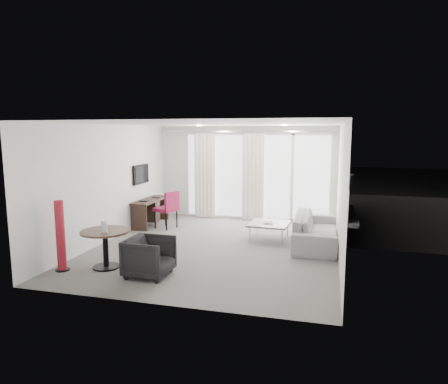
% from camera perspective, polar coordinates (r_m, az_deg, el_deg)
% --- Properties ---
extents(floor, '(5.00, 6.00, 0.00)m').
position_cam_1_polar(floor, '(8.62, -1.03, -7.82)').
color(floor, slate).
rests_on(floor, ground).
extents(ceiling, '(5.00, 6.00, 0.00)m').
position_cam_1_polar(ceiling, '(8.28, -1.08, 9.72)').
color(ceiling, white).
rests_on(ceiling, ground).
extents(wall_left, '(0.00, 6.00, 2.60)m').
position_cam_1_polar(wall_left, '(9.34, -15.97, 1.27)').
color(wall_left, silver).
rests_on(wall_left, ground).
extents(wall_right, '(0.00, 6.00, 2.60)m').
position_cam_1_polar(wall_right, '(8.04, 16.35, 0.12)').
color(wall_right, silver).
rests_on(wall_right, ground).
extents(wall_front, '(5.00, 0.00, 2.60)m').
position_cam_1_polar(wall_front, '(5.57, -9.51, -3.28)').
color(wall_front, silver).
rests_on(wall_front, ground).
extents(window_panel, '(4.00, 0.02, 2.38)m').
position_cam_1_polar(window_panel, '(11.19, 4.61, 2.20)').
color(window_panel, white).
rests_on(window_panel, ground).
extents(window_frame, '(4.10, 0.06, 2.44)m').
position_cam_1_polar(window_frame, '(11.17, 4.60, 2.19)').
color(window_frame, white).
rests_on(window_frame, ground).
extents(curtain_left, '(0.60, 0.20, 2.38)m').
position_cam_1_polar(curtain_left, '(11.37, -2.75, 2.32)').
color(curtain_left, white).
rests_on(curtain_left, ground).
extents(curtain_right, '(0.60, 0.20, 2.38)m').
position_cam_1_polar(curtain_right, '(11.03, 4.20, 2.12)').
color(curtain_right, white).
rests_on(curtain_right, ground).
extents(curtain_track, '(4.80, 0.04, 0.04)m').
position_cam_1_polar(curtain_track, '(11.01, 2.98, 8.63)').
color(curtain_track, '#B2B2B7').
rests_on(curtain_track, ceiling).
extents(downlight_a, '(0.12, 0.12, 0.02)m').
position_cam_1_polar(downlight_a, '(10.07, -3.55, 9.44)').
color(downlight_a, '#FFE0B2').
rests_on(downlight_a, ceiling).
extents(downlight_b, '(0.12, 0.12, 0.02)m').
position_cam_1_polar(downlight_b, '(9.62, 8.58, 9.40)').
color(downlight_b, '#FFE0B2').
rests_on(downlight_b, ceiling).
extents(desk, '(0.45, 1.45, 0.68)m').
position_cam_1_polar(desk, '(10.72, -10.45, -2.85)').
color(desk, black).
rests_on(desk, floor).
extents(tv, '(0.05, 0.80, 0.50)m').
position_cam_1_polar(tv, '(10.58, -11.78, 2.50)').
color(tv, black).
rests_on(tv, wall_left).
extents(desk_chair, '(0.66, 0.64, 0.95)m').
position_cam_1_polar(desk_chair, '(10.27, -8.31, -2.51)').
color(desk_chair, maroon).
rests_on(desk_chair, floor).
extents(round_table, '(1.05, 1.05, 0.69)m').
position_cam_1_polar(round_table, '(7.56, -16.55, -7.83)').
color(round_table, '#463024').
rests_on(round_table, floor).
extents(menu_card, '(0.11, 0.03, 0.20)m').
position_cam_1_polar(menu_card, '(7.32, -16.74, -5.33)').
color(menu_card, white).
rests_on(menu_card, round_table).
extents(red_lamp, '(0.26, 0.26, 1.26)m').
position_cam_1_polar(red_lamp, '(7.60, -22.32, -5.82)').
color(red_lamp, maroon).
rests_on(red_lamp, floor).
extents(tub_armchair, '(0.76, 0.74, 0.67)m').
position_cam_1_polar(tub_armchair, '(6.97, -10.61, -9.08)').
color(tub_armchair, black).
rests_on(tub_armchair, floor).
extents(coffee_table, '(0.93, 0.93, 0.39)m').
position_cam_1_polar(coffee_table, '(9.18, 6.44, -5.59)').
color(coffee_table, gray).
rests_on(coffee_table, floor).
extents(remote, '(0.12, 0.17, 0.02)m').
position_cam_1_polar(remote, '(9.05, 6.34, -4.73)').
color(remote, black).
rests_on(remote, coffee_table).
extents(magazine, '(0.28, 0.33, 0.02)m').
position_cam_1_polar(magazine, '(9.12, 6.28, -4.62)').
color(magazine, gray).
rests_on(magazine, coffee_table).
extents(sofa, '(0.88, 2.26, 0.66)m').
position_cam_1_polar(sofa, '(8.96, 13.00, -5.23)').
color(sofa, gray).
rests_on(sofa, floor).
extents(terrace_slab, '(5.60, 3.00, 0.12)m').
position_cam_1_polar(terrace_slab, '(12.86, 5.74, -2.67)').
color(terrace_slab, '#4D4D50').
rests_on(terrace_slab, ground).
extents(rattan_chair_a, '(0.61, 0.61, 0.85)m').
position_cam_1_polar(rattan_chair_a, '(12.02, 7.31, -1.13)').
color(rattan_chair_a, brown).
rests_on(rattan_chair_a, terrace_slab).
extents(rattan_chair_b, '(0.53, 0.53, 0.75)m').
position_cam_1_polar(rattan_chair_b, '(13.03, 13.38, -0.77)').
color(rattan_chair_b, brown).
rests_on(rattan_chair_b, terrace_slab).
extents(rattan_table, '(0.54, 0.54, 0.47)m').
position_cam_1_polar(rattan_table, '(11.95, 9.78, -2.16)').
color(rattan_table, brown).
rests_on(rattan_table, terrace_slab).
extents(balustrade, '(5.50, 0.06, 1.05)m').
position_cam_1_polar(balustrade, '(14.18, 6.70, 0.66)').
color(balustrade, '#B2B2B7').
rests_on(balustrade, terrace_slab).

